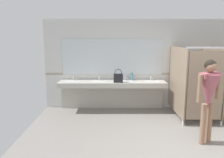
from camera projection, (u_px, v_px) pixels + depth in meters
name	position (u px, v px, depth m)	size (l,w,h in m)	color
ground_plane	(191.00, 151.00, 4.41)	(7.11, 5.86, 0.10)	gray
wall_back	(163.00, 64.00, 6.80)	(7.11, 0.12, 2.66)	silver
wall_back_tile_band	(163.00, 74.00, 6.79)	(7.11, 0.01, 0.06)	#9E937F
vanity_counter	(112.00, 88.00, 6.64)	(3.09, 0.59, 0.99)	#B2ADA3
mirror_panel	(112.00, 57.00, 6.68)	(2.99, 0.02, 1.06)	silver
person_standing	(209.00, 91.00, 4.42)	(0.54, 0.54, 1.72)	#8C664C
handbag	(118.00, 78.00, 6.34)	(0.26, 0.12, 0.39)	black
soap_dispenser	(132.00, 77.00, 6.67)	(0.07, 0.07, 0.22)	teal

